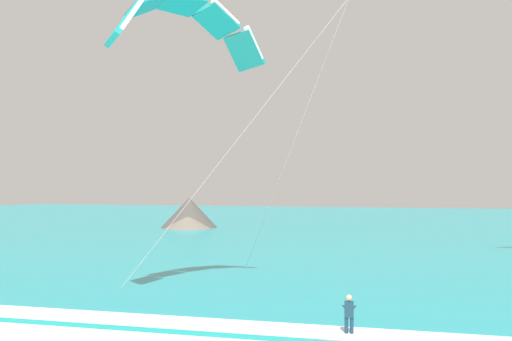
% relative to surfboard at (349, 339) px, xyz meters
% --- Properties ---
extents(sea, '(200.00, 120.00, 0.20)m').
position_rel_surfboard_xyz_m(sea, '(0.37, 59.05, 0.07)').
color(sea, teal).
rests_on(sea, ground).
extents(surf_foam, '(200.00, 1.96, 0.04)m').
position_rel_surfboard_xyz_m(surf_foam, '(0.37, 0.05, 0.19)').
color(surf_foam, white).
rests_on(surf_foam, sea).
extents(surfboard, '(0.55, 1.43, 0.09)m').
position_rel_surfboard_xyz_m(surfboard, '(0.00, 0.00, 0.00)').
color(surfboard, white).
rests_on(surfboard, ground).
extents(kitesurfer, '(0.55, 0.54, 1.69)m').
position_rel_surfboard_xyz_m(kitesurfer, '(-0.00, 0.02, 0.91)').
color(kitesurfer, '#143347').
rests_on(kitesurfer, ground).
extents(kite_primary, '(11.30, 8.69, 14.20)m').
position_rel_surfboard_xyz_m(kite_primary, '(-8.53, 5.04, 14.00)').
color(kite_primary, teal).
extents(headland_left, '(7.57, 8.45, 4.04)m').
position_rel_surfboard_xyz_m(headland_left, '(-25.29, 48.14, 1.72)').
color(headland_left, '#665B51').
rests_on(headland_left, ground).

